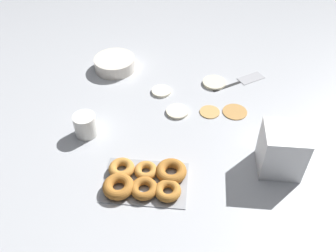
# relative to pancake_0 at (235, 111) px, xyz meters

# --- Properties ---
(ground_plane) EXTENTS (3.00, 3.00, 0.00)m
(ground_plane) POSITION_rel_pancake_0_xyz_m (-0.22, -0.03, -0.00)
(ground_plane) COLOR #B2B5BA
(pancake_0) EXTENTS (0.11, 0.11, 0.01)m
(pancake_0) POSITION_rel_pancake_0_xyz_m (0.00, 0.00, 0.00)
(pancake_0) COLOR #B27F42
(pancake_0) RESTS_ON ground_plane
(pancake_1) EXTENTS (0.11, 0.11, 0.01)m
(pancake_1) POSITION_rel_pancake_0_xyz_m (-0.09, 0.20, 0.00)
(pancake_1) COLOR beige
(pancake_1) RESTS_ON ground_plane
(pancake_2) EXTENTS (0.09, 0.09, 0.01)m
(pancake_2) POSITION_rel_pancake_0_xyz_m (-0.11, -0.01, 0.00)
(pancake_2) COLOR tan
(pancake_2) RESTS_ON ground_plane
(pancake_3) EXTENTS (0.09, 0.09, 0.01)m
(pancake_3) POSITION_rel_pancake_0_xyz_m (-0.33, 0.11, 0.00)
(pancake_3) COLOR silver
(pancake_3) RESTS_ON ground_plane
(pancake_4) EXTENTS (0.10, 0.10, 0.01)m
(pancake_4) POSITION_rel_pancake_0_xyz_m (-0.25, -0.03, 0.00)
(pancake_4) COLOR beige
(pancake_4) RESTS_ON ground_plane
(donut_tray) EXTENTS (0.30, 0.20, 0.04)m
(donut_tray) POSITION_rel_pancake_0_xyz_m (-0.33, -0.42, 0.01)
(donut_tray) COLOR #93969B
(donut_tray) RESTS_ON ground_plane
(batter_bowl) EXTENTS (0.20, 0.20, 0.06)m
(batter_bowl) POSITION_rel_pancake_0_xyz_m (-0.58, 0.28, 0.03)
(batter_bowl) COLOR silver
(batter_bowl) RESTS_ON ground_plane
(container_stack) EXTENTS (0.15, 0.14, 0.18)m
(container_stack) POSITION_rel_pancake_0_xyz_m (0.14, -0.29, 0.09)
(container_stack) COLOR white
(container_stack) RESTS_ON ground_plane
(paper_cup) EXTENTS (0.09, 0.09, 0.09)m
(paper_cup) POSITION_rel_pancake_0_xyz_m (-0.60, -0.19, 0.04)
(paper_cup) COLOR white
(paper_cup) RESTS_ON ground_plane
(spatula) EXTENTS (0.25, 0.19, 0.01)m
(spatula) POSITION_rel_pancake_0_xyz_m (0.06, 0.24, -0.00)
(spatula) COLOR black
(spatula) RESTS_ON ground_plane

